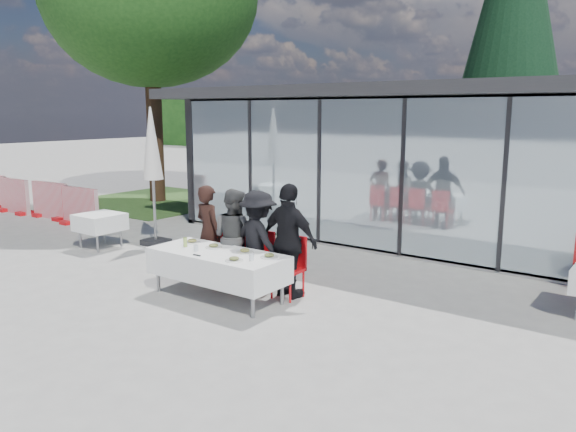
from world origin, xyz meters
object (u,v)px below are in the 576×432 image
object	(u,v)px
plate_c	(245,251)
juice_bottle	(185,242)
diner_b	(234,237)
spare_table_left	(100,222)
diner_a	(209,232)
folded_eyeglasses	(197,255)
dining_table	(218,265)
diner_chair_c	(260,257)
diner_c	(258,241)
conifer_tree	(514,12)
diner_chair_b	(236,253)
diner_chair_a	(211,248)
diner_chair_d	(291,263)
plate_d	(269,256)
plate_a	(192,241)
plate_b	(214,246)
plate_extra	(234,259)
diner_d	(289,241)
market_umbrella	(152,154)

from	to	relation	value
plate_c	juice_bottle	xyz separation A→B (m)	(-1.03, -0.27, 0.05)
diner_b	spare_table_left	xyz separation A→B (m)	(-4.06, 0.25, -0.27)
diner_a	folded_eyeglasses	bearing A→B (deg)	137.96
diner_a	juice_bottle	distance (m)	0.79
dining_table	diner_b	size ratio (longest dim) A/B	1.37
diner_chair_c	juice_bottle	bearing A→B (deg)	-138.05
diner_c	conifer_tree	xyz separation A→B (m)	(0.47, 12.27, 5.16)
diner_chair_b	juice_bottle	xyz separation A→B (m)	(-0.38, -0.81, 0.29)
diner_chair_a	diner_chair_d	xyz separation A→B (m)	(1.74, 0.00, 0.00)
diner_a	plate_d	size ratio (longest dim) A/B	6.14
diner_chair_c	juice_bottle	size ratio (longest dim) A/B	6.48
diner_chair_a	plate_d	size ratio (longest dim) A/B	3.61
diner_chair_d	plate_d	xyz separation A→B (m)	(-0.00, -0.55, 0.24)
diner_c	plate_a	distance (m)	1.13
plate_b	folded_eyeglasses	world-z (taller)	plate_b
plate_d	plate_extra	bearing A→B (deg)	-122.80
plate_a	plate_d	size ratio (longest dim) A/B	1.00
diner_d	plate_b	world-z (taller)	diner_d
diner_chair_d	plate_c	xyz separation A→B (m)	(-0.50, -0.54, 0.24)
plate_d	diner_chair_b	bearing A→B (deg)	154.38
plate_extra	spare_table_left	bearing A→B (deg)	166.21
diner_chair_a	market_umbrella	world-z (taller)	market_umbrella
diner_chair_a	diner_c	world-z (taller)	diner_c
diner_b	diner_chair_c	xyz separation A→B (m)	(0.52, 0.05, -0.28)
spare_table_left	dining_table	bearing A→B (deg)	-12.35
diner_chair_a	diner_c	bearing A→B (deg)	-2.42
dining_table	folded_eyeglasses	bearing A→B (deg)	-104.11
diner_chair_c	diner_d	distance (m)	0.73
dining_table	diner_chair_c	distance (m)	0.79
plate_b	plate_d	size ratio (longest dim) A/B	1.00
diner_b	plate_d	bearing A→B (deg)	158.00
diner_a	plate_d	world-z (taller)	diner_a
plate_b	plate_extra	distance (m)	0.91
plate_a	folded_eyeglasses	distance (m)	0.86
market_umbrella	plate_b	bearing A→B (deg)	-26.44
market_umbrella	juice_bottle	bearing A→B (deg)	-32.72
diner_chair_a	plate_extra	distance (m)	1.78
diner_c	diner_d	size ratio (longest dim) A/B	0.91
diner_chair_d	market_umbrella	distance (m)	4.82
diner_chair_b	diner_d	distance (m)	1.21
diner_chair_a	diner_b	xyz separation A→B (m)	(0.59, -0.05, 0.28)
plate_b	plate_d	bearing A→B (deg)	2.08
dining_table	spare_table_left	bearing A→B (deg)	167.65
plate_b	plate_c	bearing A→B (deg)	5.02
juice_bottle	diner_b	bearing A→B (deg)	63.69
diner_chair_d	spare_table_left	size ratio (longest dim) A/B	1.13
diner_d	market_umbrella	size ratio (longest dim) A/B	0.61
diner_chair_a	plate_extra	size ratio (longest dim) A/B	3.61
plate_d	plate_a	bearing A→B (deg)	-179.75
dining_table	diner_b	world-z (taller)	diner_b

